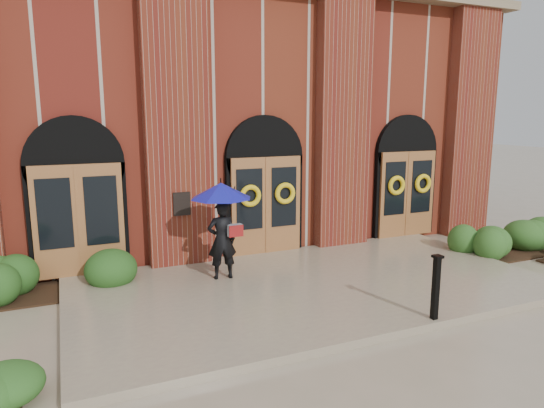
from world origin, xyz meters
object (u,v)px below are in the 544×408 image
hedge_wall_right (513,238)px  man_with_umbrella (222,212)px  metal_post (436,286)px  hedge_wall_left (43,275)px

hedge_wall_right → man_with_umbrella: bearing=174.9°
metal_post → hedge_wall_right: (5.31, 2.85, -0.36)m
man_with_umbrella → hedge_wall_right: (8.06, -0.73, -1.24)m
hedge_wall_left → hedge_wall_right: 11.80m
metal_post → hedge_wall_left: metal_post is taller
hedge_wall_left → hedge_wall_right: size_ratio=1.02×
man_with_umbrella → hedge_wall_left: (-3.61, 0.97, -1.23)m
hedge_wall_left → man_with_umbrella: bearing=-15.1°
man_with_umbrella → metal_post: 4.60m
metal_post → hedge_wall_left: 7.84m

